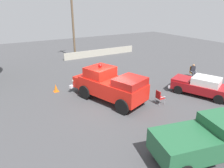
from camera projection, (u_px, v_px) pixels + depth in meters
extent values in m
plane|color=#424244|center=(112.00, 105.00, 14.27)|extent=(60.00, 60.00, 0.00)
cylinder|color=black|center=(85.00, 92.00, 15.05)|extent=(0.64, 1.09, 1.04)
cylinder|color=black|center=(104.00, 85.00, 16.46)|extent=(0.64, 1.09, 1.04)
cylinder|color=black|center=(123.00, 106.00, 12.93)|extent=(0.64, 1.09, 1.04)
cylinder|color=black|center=(140.00, 96.00, 14.34)|extent=(0.64, 1.09, 1.04)
cube|color=red|center=(112.00, 87.00, 14.50)|extent=(3.58, 5.32, 1.10)
cube|color=red|center=(85.00, 80.00, 16.28)|extent=(1.96, 1.42, 0.84)
cube|color=red|center=(100.00, 72.00, 14.87)|extent=(2.35, 2.22, 0.76)
cube|color=#B21914|center=(130.00, 83.00, 13.29)|extent=(2.41, 2.24, 0.60)
cube|color=silver|center=(81.00, 79.00, 16.55)|extent=(1.40, 0.58, 0.64)
cube|color=silver|center=(81.00, 83.00, 16.77)|extent=(2.18, 0.92, 0.24)
sphere|color=white|center=(74.00, 80.00, 15.97)|extent=(0.33, 0.33, 0.26)
sphere|color=white|center=(88.00, 75.00, 17.08)|extent=(0.33, 0.33, 0.26)
sphere|color=red|center=(100.00, 65.00, 14.69)|extent=(0.36, 0.36, 0.28)
cylinder|color=black|center=(178.00, 90.00, 15.96)|extent=(0.50, 0.73, 0.68)
cylinder|color=black|center=(185.00, 83.00, 17.18)|extent=(0.50, 0.73, 0.68)
cylinder|color=black|center=(219.00, 99.00, 14.35)|extent=(0.50, 0.73, 0.68)
cylinder|color=black|center=(223.00, 92.00, 15.57)|extent=(0.50, 0.73, 0.68)
cube|color=maroon|center=(201.00, 87.00, 15.66)|extent=(3.29, 4.57, 0.64)
cube|color=maroon|center=(183.00, 79.00, 16.34)|extent=(2.06, 1.93, 0.20)
cube|color=white|center=(206.00, 81.00, 15.29)|extent=(2.18, 2.36, 0.56)
cube|color=silver|center=(173.00, 84.00, 16.96)|extent=(1.81, 0.89, 0.20)
cylinder|color=black|center=(215.00, 134.00, 10.42)|extent=(0.84, 0.46, 0.80)
cylinder|color=black|center=(161.00, 145.00, 9.58)|extent=(0.84, 0.46, 0.80)
cube|color=#235B38|center=(185.00, 145.00, 8.76)|extent=(3.06, 2.47, 1.00)
cube|color=#235B38|center=(222.00, 132.00, 9.18)|extent=(1.87, 2.10, 1.40)
cylinder|color=#B7BABF|center=(196.00, 76.00, 19.39)|extent=(0.04, 0.04, 0.44)
cylinder|color=#B7BABF|center=(191.00, 76.00, 19.36)|extent=(0.04, 0.04, 0.44)
cylinder|color=#B7BABF|center=(194.00, 74.00, 19.79)|extent=(0.04, 0.04, 0.44)
cylinder|color=#B7BABF|center=(189.00, 74.00, 19.77)|extent=(0.04, 0.04, 0.44)
cube|color=orange|center=(193.00, 73.00, 19.49)|extent=(0.64, 0.64, 0.04)
cube|color=orange|center=(192.00, 69.00, 19.61)|extent=(0.45, 0.25, 0.56)
cube|color=#B7BABF|center=(196.00, 71.00, 19.44)|extent=(0.23, 0.41, 0.03)
cube|color=#B7BABF|center=(191.00, 71.00, 19.42)|extent=(0.23, 0.41, 0.03)
cylinder|color=#B7BABF|center=(160.00, 99.00, 14.63)|extent=(0.03, 0.03, 0.44)
cylinder|color=#B7BABF|center=(165.00, 101.00, 14.27)|extent=(0.03, 0.03, 0.44)
cylinder|color=#B7BABF|center=(156.00, 100.00, 14.43)|extent=(0.03, 0.03, 0.44)
cylinder|color=#B7BABF|center=(160.00, 103.00, 14.07)|extent=(0.03, 0.03, 0.44)
cube|color=#B21E1E|center=(160.00, 98.00, 14.26)|extent=(0.50, 0.50, 0.04)
cube|color=#B21E1E|center=(158.00, 95.00, 14.05)|extent=(0.06, 0.48, 0.56)
cube|color=#B7BABF|center=(158.00, 95.00, 14.40)|extent=(0.44, 0.05, 0.03)
cube|color=#B7BABF|center=(163.00, 97.00, 14.01)|extent=(0.44, 0.05, 0.03)
cylinder|color=#383842|center=(195.00, 76.00, 19.33)|extent=(0.17, 0.17, 0.45)
cylinder|color=#383842|center=(193.00, 76.00, 19.32)|extent=(0.17, 0.17, 0.45)
cube|color=#383842|center=(194.00, 73.00, 19.37)|extent=(0.33, 0.46, 0.13)
cube|color=#383842|center=(192.00, 73.00, 19.36)|extent=(0.33, 0.46, 0.13)
cube|color=#26262D|center=(193.00, 69.00, 19.44)|extent=(0.46, 0.38, 0.54)
sphere|color=#9E704C|center=(194.00, 65.00, 19.29)|extent=(0.30, 0.30, 0.22)
cylinder|color=brown|center=(73.00, 26.00, 25.34)|extent=(0.26, 0.26, 7.98)
cube|color=orange|center=(56.00, 91.00, 16.42)|extent=(0.40, 0.40, 0.04)
cone|color=orange|center=(56.00, 88.00, 16.31)|extent=(0.32, 0.32, 0.60)
cube|color=#A8A393|center=(101.00, 53.00, 27.66)|extent=(10.28, 0.12, 0.90)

